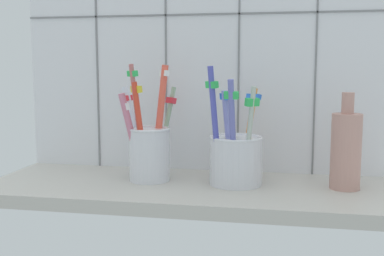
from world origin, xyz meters
TOP-DOWN VIEW (x-y plane):
  - counter_slab at (0.00, 0.00)cm, footprint 64.00×22.00cm
  - tile_wall_back at (0.00, 12.00)cm, footprint 64.00×2.20cm
  - toothbrush_cup_left at (-7.11, 1.73)cm, footprint 8.83×8.56cm
  - toothbrush_cup_right at (6.92, 1.51)cm, footprint 8.60×11.73cm
  - ceramic_vase at (23.33, 1.88)cm, footprint 4.47×4.47cm

SIDE VIEW (x-z plane):
  - counter_slab at x=0.00cm, z-range 0.00..2.00cm
  - toothbrush_cup_right at x=6.92cm, z-range -2.71..15.65cm
  - toothbrush_cup_left at x=-7.11cm, z-range -2.04..16.64cm
  - ceramic_vase at x=23.33cm, z-range 0.74..15.23cm
  - tile_wall_back at x=0.00cm, z-range 0.00..45.00cm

